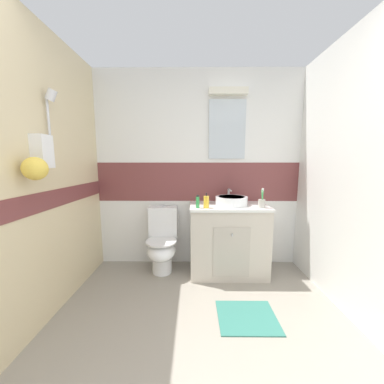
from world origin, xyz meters
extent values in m
cube|color=gray|center=(0.00, 1.20, -0.02)|extent=(3.20, 3.48, 0.04)
cube|color=white|center=(0.00, 2.45, 0.42)|extent=(3.20, 0.10, 0.85)
cube|color=brown|center=(0.00, 2.45, 1.10)|extent=(3.20, 0.10, 0.50)
cube|color=white|center=(0.00, 2.45, 1.93)|extent=(3.20, 0.10, 1.15)
cube|color=silver|center=(0.36, 2.39, 1.76)|extent=(0.46, 0.02, 0.72)
cube|color=white|center=(0.36, 2.35, 2.20)|extent=(0.47, 0.10, 0.08)
cube|color=beige|center=(-1.35, 1.20, 1.25)|extent=(0.10, 3.48, 2.50)
cube|color=brown|center=(-1.30, 1.20, 1.03)|extent=(0.01, 3.48, 0.16)
cube|color=white|center=(-1.25, 1.32, 1.44)|extent=(0.10, 0.14, 0.26)
cylinder|color=silver|center=(-1.27, 1.46, 1.67)|extent=(0.02, 0.02, 0.46)
cylinder|color=silver|center=(-1.23, 1.46, 1.91)|extent=(0.10, 0.07, 0.11)
sphere|color=#F2CC4C|center=(-1.20, 1.15, 1.31)|extent=(0.17, 0.17, 0.17)
cube|color=white|center=(1.35, 1.20, 1.25)|extent=(0.10, 3.48, 2.50)
cube|color=beige|center=(0.36, 2.14, 0.41)|extent=(0.90, 0.53, 0.82)
cube|color=white|center=(0.36, 2.13, 0.83)|extent=(0.92, 0.55, 0.03)
cube|color=#B6AD9F|center=(0.36, 1.87, 0.37)|extent=(0.41, 0.01, 0.57)
cylinder|color=silver|center=(0.36, 1.85, 0.57)|extent=(0.02, 0.02, 0.03)
cylinder|color=white|center=(0.40, 2.14, 0.90)|extent=(0.38, 0.38, 0.10)
cylinder|color=#AFB1BA|center=(0.40, 2.14, 0.94)|extent=(0.31, 0.31, 0.01)
cylinder|color=silver|center=(0.40, 2.36, 0.93)|extent=(0.03, 0.03, 0.16)
cylinder|color=silver|center=(0.40, 2.26, 1.01)|extent=(0.02, 0.17, 0.02)
cylinder|color=white|center=(-0.44, 2.12, 0.09)|extent=(0.24, 0.24, 0.18)
ellipsoid|color=white|center=(-0.44, 2.08, 0.29)|extent=(0.34, 0.42, 0.22)
cylinder|color=white|center=(-0.44, 2.08, 0.41)|extent=(0.37, 0.37, 0.02)
cube|color=white|center=(-0.44, 2.29, 0.60)|extent=(0.36, 0.17, 0.39)
cylinder|color=silver|center=(-0.44, 2.29, 0.80)|extent=(0.04, 0.04, 0.02)
cylinder|color=#B2ADA3|center=(0.71, 1.98, 0.90)|extent=(0.08, 0.08, 0.09)
cylinder|color=#3FB259|center=(0.71, 1.97, 0.96)|extent=(0.01, 0.03, 0.16)
cube|color=white|center=(0.71, 1.97, 1.04)|extent=(0.01, 0.02, 0.03)
cylinder|color=#3FB259|center=(0.71, 1.97, 0.97)|extent=(0.02, 0.04, 0.18)
cube|color=white|center=(0.71, 1.97, 1.06)|extent=(0.01, 0.02, 0.03)
cylinder|color=#3FB259|center=(0.71, 1.99, 0.96)|extent=(0.02, 0.02, 0.17)
cube|color=white|center=(0.71, 1.99, 1.05)|extent=(0.01, 0.02, 0.03)
cylinder|color=yellow|center=(0.09, 1.96, 0.92)|extent=(0.06, 0.06, 0.13)
cylinder|color=#262626|center=(0.09, 1.96, 1.00)|extent=(0.01, 0.01, 0.04)
cylinder|color=#262626|center=(0.09, 1.95, 1.02)|extent=(0.01, 0.02, 0.01)
cylinder|color=green|center=(-0.01, 1.96, 0.91)|extent=(0.04, 0.04, 0.13)
cylinder|color=black|center=(-0.01, 1.96, 0.99)|extent=(0.03, 0.03, 0.02)
cube|color=#337266|center=(0.42, 1.33, 0.01)|extent=(0.51, 0.43, 0.01)
camera|label=1|loc=(-0.05, -0.40, 1.36)|focal=20.19mm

